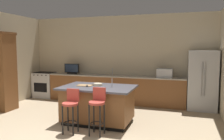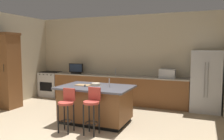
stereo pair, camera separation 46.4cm
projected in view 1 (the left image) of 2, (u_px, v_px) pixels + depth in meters
The scene contains 16 objects.
wall_back at pixel (118, 59), 7.93m from camera, with size 6.94×0.12×2.96m, color beige.
counter_back at pixel (114, 89), 7.67m from camera, with size 4.69×0.62×0.93m.
kitchen_island at pixel (98, 104), 5.59m from camera, with size 1.79×1.18×0.91m.
refrigerator at pixel (202, 80), 6.74m from camera, with size 0.83×0.73×1.78m.
range_oven at pixel (45, 85), 8.51m from camera, with size 0.78×0.63×0.95m.
cabinet_tower at pixel (2, 70), 6.69m from camera, with size 0.65×0.61×2.31m.
microwave at pixel (165, 73), 7.10m from camera, with size 0.48×0.36×0.28m, color #B7BABF.
tv_monitor at pixel (72, 69), 8.05m from camera, with size 0.56×0.16×0.37m.
sink_faucet_back at pixel (112, 72), 7.74m from camera, with size 0.02×0.02×0.24m, color #B2B2B7.
sink_faucet_island at pixel (112, 83), 5.43m from camera, with size 0.02×0.02×0.22m, color #B2B2B7.
bar_stool_left at pixel (71, 107), 4.91m from camera, with size 0.34×0.34×0.96m.
bar_stool_right at pixel (97, 107), 4.80m from camera, with size 0.34×0.34×1.01m.
fruit_bowl at pixel (98, 84), 5.66m from camera, with size 0.22×0.22×0.06m, color beige.
cell_phone at pixel (92, 85), 5.79m from camera, with size 0.07×0.15×0.01m, color black.
tv_remote at pixel (87, 86), 5.57m from camera, with size 0.04×0.17×0.02m, color black.
cutting_board at pixel (85, 85), 5.65m from camera, with size 0.37×0.23×0.02m, color #A87F51.
Camera 1 is at (2.23, -3.55, 1.85)m, focal length 36.19 mm.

